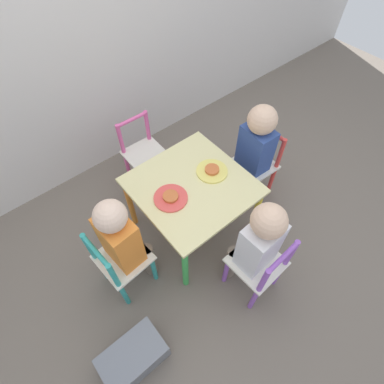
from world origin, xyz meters
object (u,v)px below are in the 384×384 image
Objects in this scene: kids_table at (192,191)px; chair_pink at (144,155)px; chair_teal at (121,262)px; storage_bin at (134,357)px; child_left at (123,239)px; child_front at (257,242)px; plate_right at (212,171)px; chair_purple at (259,266)px; plate_left at (171,198)px; child_right at (254,148)px; chair_red at (255,165)px.

chair_pink reaches higher than kids_table.
chair_teal reaches higher than storage_bin.
child_left is 0.67m from child_front.
chair_purple is at bearing -103.40° from plate_right.
plate_right is at bearing -91.10° from child_left.
child_front reaches higher than plate_left.
child_right reaches higher than storage_bin.
plate_right is at bearing -74.40° from chair_pink.
plate_left is 1.02× the size of plate_right.
child_right reaches higher than child_left.
chair_purple reaches higher than plate_left.
storage_bin is at bearing -154.11° from plate_right.
chair_purple and chair_pink have the same top height.
child_front is (-0.46, -0.46, -0.01)m from child_right.
child_left is at bearing -86.30° from child_right.
child_front is at bearing -90.00° from chair_purple.
kids_table is 0.49m from child_right.
child_left is 0.61m from storage_bin.
child_left is (-0.50, 0.50, 0.19)m from chair_purple.
child_right is at bearing 18.55° from storage_bin.
child_front is 0.86m from storage_bin.
chair_pink is 0.70× the size of child_front.
child_right is 4.20× the size of plate_right.
child_front reaches higher than storage_bin.
chair_red is at bearing 17.62° from storage_bin.
kids_table is 1.16× the size of chair_purple.
chair_purple is 0.70× the size of child_front.
chair_pink is at bearing 73.68° from plate_left.
kids_table is 0.17m from plate_left.
child_front is at bearing -132.62° from chair_teal.
storage_bin is (-0.77, 0.11, -0.19)m from chair_purple.
chair_teal is 1.00× the size of chair_purple.
child_front reaches higher than chair_red.
chair_pink is (-0.01, 1.08, 0.00)m from chair_purple.
plate_right is at bearing -91.28° from child_right.
chair_red is at bearing 90.00° from child_right.
kids_table is 0.82× the size of child_left.
chair_teal is at bearing -43.85° from chair_purple.
kids_table is 1.16× the size of chair_red.
plate_left is 0.30m from plate_right.
chair_teal is at bearing -132.28° from chair_pink.
child_front is at bearing -136.20° from child_left.
chair_teal is 1.04m from child_right.
chair_pink is at bearing 52.34° from storage_bin.
plate_left is (-0.15, 0.00, 0.07)m from kids_table.
chair_teal is 2.94× the size of plate_right.
plate_left is 0.84m from storage_bin.
chair_teal is at bearing -86.30° from chair_red.
chair_purple is 0.70× the size of child_right.
chair_purple is at bearing -136.15° from chair_teal.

